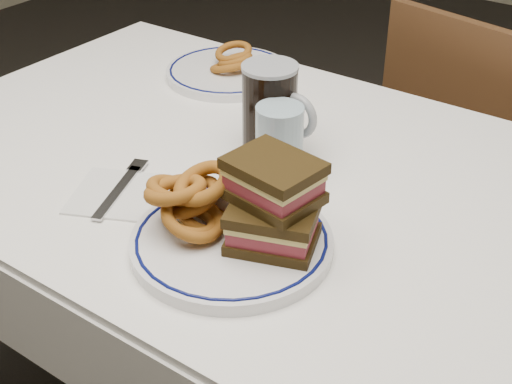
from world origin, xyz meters
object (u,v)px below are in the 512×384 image
Objects in this scene: main_plate at (232,242)px; far_plate at (229,72)px; beer_mug at (271,109)px; chair_far at (465,154)px; reuben_sandwich at (273,203)px.

far_plate is (-0.38, 0.49, -0.00)m from main_plate.
chair_far is at bearing 78.70° from beer_mug.
main_plate is 0.09m from reuben_sandwich.
main_plate is 0.31m from beer_mug.
main_plate is at bearing -66.41° from beer_mug.
chair_far is 2.87× the size of main_plate.
main_plate is at bearing -52.11° from far_plate.
beer_mug is (-0.12, 0.27, 0.07)m from main_plate.
main_plate is 0.63m from far_plate.
far_plate is at bearing -130.22° from chair_far.
beer_mug is at bearing -101.30° from chair_far.
beer_mug is at bearing 125.13° from reuben_sandwich.
beer_mug is (-0.14, -0.70, 0.37)m from chair_far.
chair_far reaches higher than main_plate.
far_plate is at bearing 140.28° from beer_mug.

